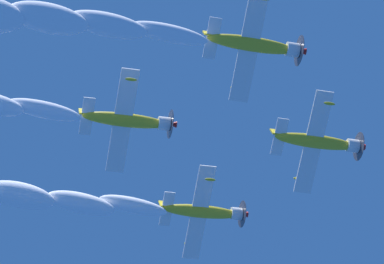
{
  "coord_description": "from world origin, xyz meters",
  "views": [
    {
      "loc": [
        34.16,
        -14.1,
        2.16
      ],
      "look_at": [
        -2.79,
        -11.93,
        65.52
      ],
      "focal_mm": 81.26,
      "sensor_mm": 36.0,
      "label": 1
    }
  ],
  "objects_px": {
    "airplane_left_wingman": "(204,212)",
    "airplane_right_wingman": "(255,45)",
    "airplane_lead": "(319,142)",
    "airplane_slot_tail": "(128,120)"
  },
  "relations": [
    {
      "from": "airplane_left_wingman",
      "to": "airplane_right_wingman",
      "type": "bearing_deg",
      "value": 8.91
    },
    {
      "from": "airplane_lead",
      "to": "airplane_left_wingman",
      "type": "height_order",
      "value": "airplane_left_wingman"
    },
    {
      "from": "airplane_lead",
      "to": "airplane_left_wingman",
      "type": "distance_m",
      "value": 12.97
    },
    {
      "from": "airplane_left_wingman",
      "to": "airplane_right_wingman",
      "type": "relative_size",
      "value": 1.0
    },
    {
      "from": "airplane_right_wingman",
      "to": "airplane_slot_tail",
      "type": "distance_m",
      "value": 12.96
    },
    {
      "from": "airplane_lead",
      "to": "airplane_slot_tail",
      "type": "bearing_deg",
      "value": -85.76
    },
    {
      "from": "airplane_lead",
      "to": "airplane_right_wingman",
      "type": "relative_size",
      "value": 1.0
    },
    {
      "from": "airplane_right_wingman",
      "to": "airplane_slot_tail",
      "type": "relative_size",
      "value": 0.99
    },
    {
      "from": "airplane_left_wingman",
      "to": "airplane_slot_tail",
      "type": "distance_m",
      "value": 12.48
    },
    {
      "from": "airplane_right_wingman",
      "to": "airplane_lead",
      "type": "bearing_deg",
      "value": 145.27
    }
  ]
}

